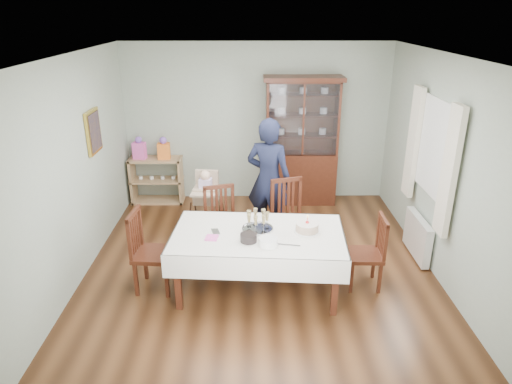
{
  "coord_description": "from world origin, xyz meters",
  "views": [
    {
      "loc": [
        -0.11,
        -5.2,
        3.19
      ],
      "look_at": [
        -0.04,
        0.2,
        1.01
      ],
      "focal_mm": 32.0,
      "sensor_mm": 36.0,
      "label": 1
    }
  ],
  "objects_px": {
    "chair_far_left": "(223,238)",
    "high_chair": "(207,210)",
    "china_cabinet": "(301,140)",
    "birthday_cake": "(307,228)",
    "sideboard": "(157,180)",
    "champagne_tray": "(258,224)",
    "gift_bag_orange": "(164,149)",
    "chair_end_left": "(154,266)",
    "chair_far_right": "(290,233)",
    "dining_table": "(258,261)",
    "chair_end_right": "(365,266)",
    "woman": "(269,180)",
    "gift_bag_pink": "(139,149)"
  },
  "relations": [
    {
      "from": "china_cabinet",
      "to": "gift_bag_orange",
      "type": "bearing_deg",
      "value": 179.96
    },
    {
      "from": "chair_far_right",
      "to": "chair_end_left",
      "type": "height_order",
      "value": "chair_far_right"
    },
    {
      "from": "china_cabinet",
      "to": "woman",
      "type": "height_order",
      "value": "china_cabinet"
    },
    {
      "from": "gift_bag_orange",
      "to": "chair_far_right",
      "type": "bearing_deg",
      "value": -42.41
    },
    {
      "from": "sideboard",
      "to": "champagne_tray",
      "type": "xyz_separation_m",
      "value": [
        1.72,
        -2.66,
        0.43
      ]
    },
    {
      "from": "china_cabinet",
      "to": "birthday_cake",
      "type": "relative_size",
      "value": 7.11
    },
    {
      "from": "high_chair",
      "to": "gift_bag_orange",
      "type": "height_order",
      "value": "gift_bag_orange"
    },
    {
      "from": "sideboard",
      "to": "gift_bag_pink",
      "type": "relative_size",
      "value": 2.32
    },
    {
      "from": "gift_bag_pink",
      "to": "chair_far_right",
      "type": "bearing_deg",
      "value": -37.17
    },
    {
      "from": "china_cabinet",
      "to": "sideboard",
      "type": "xyz_separation_m",
      "value": [
        -2.5,
        0.02,
        -0.72
      ]
    },
    {
      "from": "dining_table",
      "to": "chair_end_left",
      "type": "relative_size",
      "value": 2.06
    },
    {
      "from": "chair_far_left",
      "to": "high_chair",
      "type": "bearing_deg",
      "value": 96.17
    },
    {
      "from": "champagne_tray",
      "to": "gift_bag_orange",
      "type": "distance_m",
      "value": 3.06
    },
    {
      "from": "champagne_tray",
      "to": "chair_end_right",
      "type": "bearing_deg",
      "value": -1.1
    },
    {
      "from": "gift_bag_pink",
      "to": "chair_end_left",
      "type": "bearing_deg",
      "value": -75.13
    },
    {
      "from": "sideboard",
      "to": "champagne_tray",
      "type": "height_order",
      "value": "champagne_tray"
    },
    {
      "from": "dining_table",
      "to": "champagne_tray",
      "type": "relative_size",
      "value": 5.6
    },
    {
      "from": "gift_bag_pink",
      "to": "china_cabinet",
      "type": "bearing_deg",
      "value": -0.03
    },
    {
      "from": "dining_table",
      "to": "champagne_tray",
      "type": "bearing_deg",
      "value": 92.26
    },
    {
      "from": "chair_end_left",
      "to": "high_chair",
      "type": "relative_size",
      "value": 0.99
    },
    {
      "from": "china_cabinet",
      "to": "chair_end_right",
      "type": "xyz_separation_m",
      "value": [
        0.53,
        -2.66,
        -0.85
      ]
    },
    {
      "from": "sideboard",
      "to": "woman",
      "type": "distance_m",
      "value": 2.39
    },
    {
      "from": "champagne_tray",
      "to": "sideboard",
      "type": "bearing_deg",
      "value": 122.92
    },
    {
      "from": "china_cabinet",
      "to": "chair_end_right",
      "type": "distance_m",
      "value": 2.84
    },
    {
      "from": "birthday_cake",
      "to": "gift_bag_orange",
      "type": "distance_m",
      "value": 3.45
    },
    {
      "from": "china_cabinet",
      "to": "gift_bag_pink",
      "type": "distance_m",
      "value": 2.75
    },
    {
      "from": "dining_table",
      "to": "champagne_tray",
      "type": "height_order",
      "value": "champagne_tray"
    },
    {
      "from": "chair_far_left",
      "to": "gift_bag_orange",
      "type": "xyz_separation_m",
      "value": [
        -1.09,
        1.95,
        0.68
      ]
    },
    {
      "from": "chair_far_right",
      "to": "gift_bag_orange",
      "type": "height_order",
      "value": "gift_bag_orange"
    },
    {
      "from": "china_cabinet",
      "to": "high_chair",
      "type": "bearing_deg",
      "value": -140.01
    },
    {
      "from": "chair_far_left",
      "to": "chair_far_right",
      "type": "distance_m",
      "value": 0.93
    },
    {
      "from": "chair_far_left",
      "to": "birthday_cake",
      "type": "relative_size",
      "value": 3.23
    },
    {
      "from": "dining_table",
      "to": "chair_end_right",
      "type": "height_order",
      "value": "chair_end_right"
    },
    {
      "from": "chair_far_right",
      "to": "high_chair",
      "type": "bearing_deg",
      "value": 138.31
    },
    {
      "from": "chair_far_right",
      "to": "gift_bag_orange",
      "type": "relative_size",
      "value": 2.74
    },
    {
      "from": "woman",
      "to": "gift_bag_pink",
      "type": "xyz_separation_m",
      "value": [
        -2.15,
        1.34,
        0.07
      ]
    },
    {
      "from": "sideboard",
      "to": "chair_end_right",
      "type": "height_order",
      "value": "chair_end_right"
    },
    {
      "from": "woman",
      "to": "high_chair",
      "type": "distance_m",
      "value": 1.05
    },
    {
      "from": "sideboard",
      "to": "birthday_cake",
      "type": "bearing_deg",
      "value": -49.88
    },
    {
      "from": "champagne_tray",
      "to": "gift_bag_pink",
      "type": "xyz_separation_m",
      "value": [
        -1.97,
        2.64,
        0.14
      ]
    },
    {
      "from": "chair_end_right",
      "to": "high_chair",
      "type": "height_order",
      "value": "high_chair"
    },
    {
      "from": "woman",
      "to": "chair_far_left",
      "type": "bearing_deg",
      "value": 65.06
    },
    {
      "from": "chair_far_left",
      "to": "china_cabinet",
      "type": "bearing_deg",
      "value": 41.48
    },
    {
      "from": "sideboard",
      "to": "champagne_tray",
      "type": "bearing_deg",
      "value": -57.08
    },
    {
      "from": "sideboard",
      "to": "chair_end_right",
      "type": "bearing_deg",
      "value": -41.52
    },
    {
      "from": "sideboard",
      "to": "birthday_cake",
      "type": "height_order",
      "value": "birthday_cake"
    },
    {
      "from": "chair_far_left",
      "to": "chair_far_right",
      "type": "height_order",
      "value": "chair_far_right"
    },
    {
      "from": "dining_table",
      "to": "chair_far_right",
      "type": "xyz_separation_m",
      "value": [
        0.46,
        0.89,
        -0.08
      ]
    },
    {
      "from": "sideboard",
      "to": "china_cabinet",
      "type": "bearing_deg",
      "value": -0.49
    },
    {
      "from": "sideboard",
      "to": "chair_far_right",
      "type": "xyz_separation_m",
      "value": [
        2.18,
        -1.86,
        -0.09
      ]
    }
  ]
}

